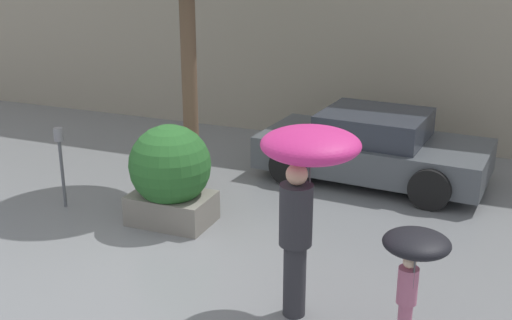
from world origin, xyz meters
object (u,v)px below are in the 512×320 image
object	(u,v)px
planter_box	(170,174)
person_child	(414,257)
parking_meter	(60,151)
parked_car_near	(373,148)
person_adult	(306,172)

from	to	relation	value
planter_box	person_child	bearing A→B (deg)	-25.96
person_child	parking_meter	distance (m)	5.82
person_child	parking_meter	size ratio (longest dim) A/B	1.02
person_child	parking_meter	xyz separation A→B (m)	(-5.57, 1.70, -0.12)
planter_box	parked_car_near	world-z (taller)	planter_box
planter_box	parking_meter	bearing A→B (deg)	-176.22
person_child	parked_car_near	bearing A→B (deg)	156.93
parked_car_near	person_child	bearing A→B (deg)	-159.08
parked_car_near	parking_meter	distance (m)	5.15
planter_box	parking_meter	distance (m)	1.84
person_child	person_adult	bearing A→B (deg)	-142.09
person_adult	parked_car_near	distance (m)	4.63
parking_meter	parked_car_near	bearing A→B (deg)	36.49
person_adult	parking_meter	size ratio (longest dim) A/B	1.66
parking_meter	planter_box	bearing A→B (deg)	3.78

